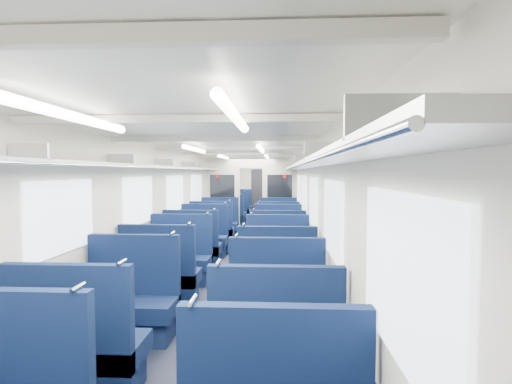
{
  "coord_description": "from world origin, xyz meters",
  "views": [
    {
      "loc": [
        0.85,
        -9.28,
        1.88
      ],
      "look_at": [
        0.18,
        2.63,
        1.3
      ],
      "focal_mm": 28.69,
      "sensor_mm": 36.0,
      "label": 1
    }
  ],
  "objects_px": {
    "seat_15": "(278,240)",
    "seat_16": "(212,232)",
    "seat_6": "(130,306)",
    "seat_25": "(278,212)",
    "seat_5": "(276,357)",
    "seat_20": "(228,218)",
    "seat_21": "(278,218)",
    "seat_27": "(278,209)",
    "seat_7": "(277,313)",
    "seat_11": "(277,263)",
    "end_door": "(260,192)",
    "seat_14": "(204,239)",
    "seat_17": "(278,233)",
    "seat_26": "(239,208)",
    "seat_24": "(235,211)",
    "seat_23": "(278,214)",
    "bulkhead": "(251,193)",
    "seat_8": "(160,279)",
    "seat_4": "(77,354)",
    "seat_13": "(278,250)",
    "seat_18": "(219,225)",
    "seat_12": "(193,250)",
    "seat_22": "(232,214)",
    "seat_9": "(277,282)",
    "seat_19": "(278,226)"
  },
  "relations": [
    {
      "from": "seat_6",
      "to": "seat_16",
      "type": "xyz_separation_m",
      "value": [
        0.0,
        5.7,
        0.0
      ]
    },
    {
      "from": "seat_24",
      "to": "seat_25",
      "type": "height_order",
      "value": "same"
    },
    {
      "from": "seat_15",
      "to": "seat_16",
      "type": "xyz_separation_m",
      "value": [
        -1.66,
        1.16,
        0.0
      ]
    },
    {
      "from": "seat_6",
      "to": "seat_22",
      "type": "distance_m",
      "value": 10.03
    },
    {
      "from": "end_door",
      "to": "seat_9",
      "type": "height_order",
      "value": "end_door"
    },
    {
      "from": "seat_12",
      "to": "seat_4",
      "type": "bearing_deg",
      "value": -90.0
    },
    {
      "from": "seat_17",
      "to": "seat_26",
      "type": "bearing_deg",
      "value": 103.62
    },
    {
      "from": "seat_25",
      "to": "seat_5",
      "type": "bearing_deg",
      "value": -90.0
    },
    {
      "from": "seat_4",
      "to": "seat_14",
      "type": "distance_m",
      "value": 5.79
    },
    {
      "from": "seat_22",
      "to": "seat_25",
      "type": "distance_m",
      "value": 1.99
    },
    {
      "from": "seat_11",
      "to": "seat_26",
      "type": "height_order",
      "value": "same"
    },
    {
      "from": "seat_7",
      "to": "seat_11",
      "type": "xyz_separation_m",
      "value": [
        0.0,
        2.44,
        0.0
      ]
    },
    {
      "from": "seat_5",
      "to": "seat_15",
      "type": "height_order",
      "value": "same"
    },
    {
      "from": "seat_11",
      "to": "seat_16",
      "type": "height_order",
      "value": "same"
    },
    {
      "from": "end_door",
      "to": "seat_7",
      "type": "relative_size",
      "value": 1.68
    },
    {
      "from": "bulkhead",
      "to": "seat_4",
      "type": "distance_m",
      "value": 9.27
    },
    {
      "from": "seat_11",
      "to": "seat_12",
      "type": "bearing_deg",
      "value": 147.92
    },
    {
      "from": "seat_9",
      "to": "seat_23",
      "type": "relative_size",
      "value": 1.0
    },
    {
      "from": "seat_23",
      "to": "seat_18",
      "type": "bearing_deg",
      "value": -118.05
    },
    {
      "from": "seat_20",
      "to": "seat_25",
      "type": "distance_m",
      "value": 2.81
    },
    {
      "from": "bulkhead",
      "to": "seat_11",
      "type": "distance_m",
      "value": 5.78
    },
    {
      "from": "seat_23",
      "to": "seat_25",
      "type": "bearing_deg",
      "value": 90.0
    },
    {
      "from": "seat_21",
      "to": "seat_25",
      "type": "distance_m",
      "value": 2.26
    },
    {
      "from": "end_door",
      "to": "seat_18",
      "type": "xyz_separation_m",
      "value": [
        -0.83,
        -6.79,
        -0.63
      ]
    },
    {
      "from": "seat_21",
      "to": "seat_17",
      "type": "bearing_deg",
      "value": -90.0
    },
    {
      "from": "seat_4",
      "to": "seat_27",
      "type": "relative_size",
      "value": 1.0
    },
    {
      "from": "seat_4",
      "to": "seat_5",
      "type": "xyz_separation_m",
      "value": [
        1.66,
        0.03,
        0.0
      ]
    },
    {
      "from": "seat_5",
      "to": "seat_8",
      "type": "relative_size",
      "value": 1.0
    },
    {
      "from": "seat_4",
      "to": "seat_6",
      "type": "xyz_separation_m",
      "value": [
        0.0,
        1.23,
        0.0
      ]
    },
    {
      "from": "seat_19",
      "to": "seat_18",
      "type": "bearing_deg",
      "value": 179.54
    },
    {
      "from": "end_door",
      "to": "seat_14",
      "type": "xyz_separation_m",
      "value": [
        -0.83,
        -9.18,
        -0.63
      ]
    },
    {
      "from": "seat_11",
      "to": "seat_23",
      "type": "bearing_deg",
      "value": 90.0
    },
    {
      "from": "seat_5",
      "to": "seat_26",
      "type": "height_order",
      "value": "same"
    },
    {
      "from": "end_door",
      "to": "seat_26",
      "type": "bearing_deg",
      "value": -123.77
    },
    {
      "from": "seat_13",
      "to": "seat_17",
      "type": "xyz_separation_m",
      "value": [
        0.0,
        2.29,
        0.0
      ]
    },
    {
      "from": "bulkhead",
      "to": "seat_26",
      "type": "height_order",
      "value": "bulkhead"
    },
    {
      "from": "seat_14",
      "to": "seat_27",
      "type": "relative_size",
      "value": 1.0
    },
    {
      "from": "seat_24",
      "to": "seat_23",
      "type": "bearing_deg",
      "value": -35.13
    },
    {
      "from": "seat_13",
      "to": "seat_25",
      "type": "height_order",
      "value": "same"
    },
    {
      "from": "seat_11",
      "to": "seat_6",
      "type": "bearing_deg",
      "value": -125.77
    },
    {
      "from": "seat_13",
      "to": "seat_20",
      "type": "relative_size",
      "value": 1.0
    },
    {
      "from": "bulkhead",
      "to": "seat_8",
      "type": "distance_m",
      "value": 6.88
    },
    {
      "from": "seat_21",
      "to": "seat_8",
      "type": "bearing_deg",
      "value": -102.17
    },
    {
      "from": "seat_15",
      "to": "seat_7",
      "type": "bearing_deg",
      "value": -90.0
    },
    {
      "from": "seat_4",
      "to": "seat_15",
      "type": "relative_size",
      "value": 1.0
    },
    {
      "from": "seat_16",
      "to": "seat_20",
      "type": "xyz_separation_m",
      "value": [
        0.0,
        3.16,
        0.0
      ]
    },
    {
      "from": "seat_21",
      "to": "seat_27",
      "type": "relative_size",
      "value": 1.0
    },
    {
      "from": "seat_15",
      "to": "seat_21",
      "type": "bearing_deg",
      "value": 90.0
    },
    {
      "from": "seat_8",
      "to": "seat_20",
      "type": "bearing_deg",
      "value": 90.0
    },
    {
      "from": "seat_6",
      "to": "seat_16",
      "type": "relative_size",
      "value": 1.0
    }
  ]
}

